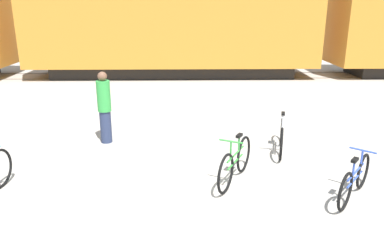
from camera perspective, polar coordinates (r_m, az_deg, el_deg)
ground_plane at (r=6.38m, az=-6.17°, el=-13.98°), size 80.00×80.00×0.00m
freight_train at (r=17.73m, az=-3.05°, el=15.45°), size 41.50×2.85×5.19m
rail_near at (r=17.32m, az=-2.98°, el=6.33°), size 53.50×0.07×0.01m
rail_far at (r=18.73m, az=-2.85°, el=7.17°), size 53.50×0.07×0.01m
bicycle_green at (r=7.25m, az=6.60°, el=-6.43°), size 0.85×1.59×0.93m
bicycle_blue at (r=7.20m, az=23.55°, el=-8.33°), size 1.13×1.33×0.84m
bicycle_silver at (r=8.90m, az=13.50°, el=-2.29°), size 0.55×1.73×0.91m
person_in_green at (r=9.32m, az=-13.20°, el=1.89°), size 0.33×0.33×1.77m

